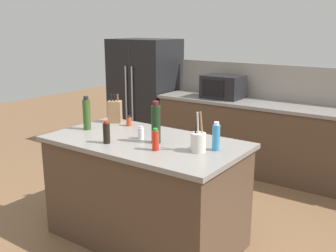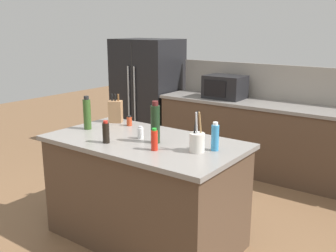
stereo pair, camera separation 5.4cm
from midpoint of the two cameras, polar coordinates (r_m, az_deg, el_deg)
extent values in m
plane|color=brown|center=(3.76, -3.64, -15.92)|extent=(14.00, 14.00, 0.00)
cube|color=#4C3828|center=(5.23, 14.26, -2.12)|extent=(3.08, 0.62, 0.90)
cube|color=gray|center=(5.12, 14.58, 2.93)|extent=(3.12, 0.66, 0.04)
cube|color=gray|center=(5.37, 15.97, 6.06)|extent=(3.08, 0.03, 0.46)
cube|color=#4C3828|center=(3.55, -3.76, -9.63)|extent=(1.66, 0.88, 0.90)
cube|color=gray|center=(3.39, -3.89, -2.34)|extent=(1.72, 0.94, 0.04)
cube|color=black|center=(6.21, -3.61, 4.64)|extent=(0.98, 0.72, 1.70)
cube|color=#2D2D2D|center=(5.94, -5.80, 4.15)|extent=(0.01, 0.00, 1.62)
cylinder|color=#ADB2B7|center=(5.96, -6.35, 4.18)|extent=(0.02, 0.02, 0.94)
cylinder|color=#ADB2B7|center=(5.88, -5.48, 4.07)|extent=(0.02, 0.02, 0.94)
cube|color=black|center=(5.37, 7.69, 5.67)|extent=(0.52, 0.38, 0.31)
cube|color=black|center=(5.23, 6.23, 5.47)|extent=(0.32, 0.01, 0.22)
cube|color=#936B47|center=(4.00, -8.10, 2.07)|extent=(0.16, 0.15, 0.22)
cylinder|color=black|center=(3.98, -8.63, 4.11)|extent=(0.02, 0.02, 0.07)
cylinder|color=black|center=(3.98, -8.17, 4.11)|extent=(0.02, 0.02, 0.07)
cylinder|color=brown|center=(3.97, -7.72, 4.11)|extent=(0.02, 0.02, 0.07)
cylinder|color=beige|center=(3.05, 3.90, -2.39)|extent=(0.12, 0.12, 0.15)
cylinder|color=olive|center=(3.01, 4.29, 0.44)|extent=(0.01, 0.05, 0.18)
cylinder|color=black|center=(3.02, 3.70, 0.50)|extent=(0.01, 0.05, 0.18)
cylinder|color=#B2B2B7|center=(2.99, 3.82, 0.37)|extent=(0.01, 0.03, 0.18)
cylinder|color=#B73D1E|center=(3.86, -6.10, 0.64)|extent=(0.05, 0.05, 0.08)
cylinder|color=black|center=(3.85, -6.12, 1.36)|extent=(0.03, 0.03, 0.02)
cylinder|color=black|center=(3.25, -2.23, 0.23)|extent=(0.08, 0.08, 0.32)
cylinder|color=#4C1919|center=(3.21, -2.26, 3.30)|extent=(0.05, 0.05, 0.04)
cylinder|color=silver|center=(3.40, -4.41, -1.08)|extent=(0.05, 0.05, 0.10)
cylinder|color=#B2B2B7|center=(3.39, -4.42, -0.17)|extent=(0.03, 0.03, 0.02)
cylinder|color=black|center=(3.30, -9.38, -1.05)|extent=(0.06, 0.06, 0.17)
cylinder|color=#B22319|center=(3.28, -9.45, 0.55)|extent=(0.04, 0.04, 0.02)
cylinder|color=red|center=(3.07, -2.33, -2.12)|extent=(0.05, 0.05, 0.16)
cylinder|color=green|center=(3.05, -2.35, -0.51)|extent=(0.03, 0.03, 0.02)
cylinder|color=#3384BC|center=(3.09, 6.50, -1.69)|extent=(0.06, 0.06, 0.20)
cylinder|color=white|center=(3.06, 6.56, 0.37)|extent=(0.04, 0.04, 0.02)
cylinder|color=#2D4C1E|center=(3.77, -12.11, 1.61)|extent=(0.07, 0.07, 0.28)
cylinder|color=black|center=(3.73, -12.24, 3.99)|extent=(0.05, 0.05, 0.03)
camera|label=1|loc=(0.03, -90.43, -0.11)|focal=42.00mm
camera|label=2|loc=(0.03, 89.57, 0.11)|focal=42.00mm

